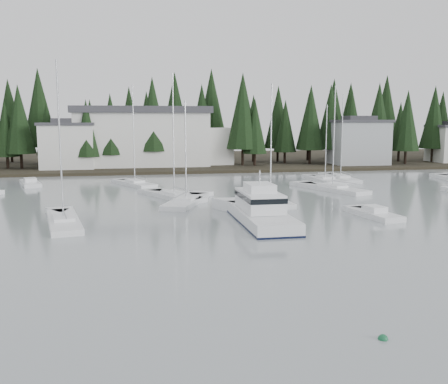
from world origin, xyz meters
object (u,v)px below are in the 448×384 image
Objects in this scene: sailboat_6 at (332,190)px; sailboat_1 at (135,185)px; cabin_cruiser_center at (261,214)px; sailboat_0 at (325,181)px; sailboat_4 at (270,203)px; sailboat_5 at (186,203)px; runabout_1 at (374,215)px; house_east_a at (358,141)px; sailboat_12 at (174,197)px; harbor_inn at (153,137)px; runabout_3 at (31,184)px; sailboat_11 at (64,223)px; runabout_4 at (256,212)px; sailboat_13 at (340,179)px; house_west at (68,145)px.

sailboat_1 is at bearing 48.27° from sailboat_6.
sailboat_0 reaches higher than cabin_cruiser_center.
sailboat_4 reaches higher than sailboat_0.
sailboat_5 is 1.77× the size of runabout_1.
sailboat_6 is at bearing -18.50° from runabout_1.
sailboat_5 is at bearing -134.69° from house_east_a.
sailboat_5 is at bearing 171.83° from sailboat_1.
sailboat_6 is at bearing -108.69° from sailboat_12.
sailboat_6 reaches higher than harbor_inn.
harbor_inn reaches higher than runabout_3.
sailboat_6 is at bearing -73.87° from sailboat_11.
sailboat_12 is at bearing 40.28° from runabout_4.
sailboat_0 reaches higher than runabout_4.
sailboat_4 is 1.92× the size of runabout_3.
sailboat_0 is 3.34m from sailboat_13.
house_east_a is at bearing -75.40° from sailboat_12.
sailboat_1 is 1.23× the size of sailboat_5.
sailboat_6 reaches higher than sailboat_4.
runabout_3 is at bearing -161.79° from house_east_a.
runabout_4 is (-31.35, -44.71, -4.77)m from house_east_a.
runabout_3 is at bearing 84.82° from sailboat_0.
sailboat_12 reaches higher than sailboat_4.
house_east_a is 52.91m from runabout_1.
harbor_inn is at bearing 7.17° from cabin_cruiser_center.
sailboat_5 is at bearing 126.59° from sailboat_13.
house_east_a is 0.87× the size of cabin_cruiser_center.
cabin_cruiser_center is 1.78× the size of runabout_3.
runabout_4 is at bearing 143.69° from sailboat_13.
house_east_a is 51.21m from sailboat_12.
sailboat_0 reaches higher than sailboat_5.
sailboat_11 reaches higher than runabout_4.
sailboat_13 is at bearing -121.08° from house_east_a.
sailboat_1 is 22.92m from sailboat_4.
sailboat_12 reaches higher than sailboat_5.
sailboat_4 reaches higher than runabout_3.
sailboat_4 is (3.55, 9.57, -0.71)m from cabin_cruiser_center.
sailboat_6 is (-2.65, -9.15, 0.01)m from sailboat_0.
house_east_a is 48.78m from sailboat_4.
sailboat_5 reaches higher than runabout_1.
sailboat_5 is at bearing 25.14° from cabin_cruiser_center.
harbor_inn is 26.57m from sailboat_1.
sailboat_0 is 26.00m from sailboat_12.
sailboat_11 is 16.67m from sailboat_12.
sailboat_12 is 1.09× the size of sailboat_13.
sailboat_11 is 2.12× the size of runabout_4.
sailboat_11 is 29.05m from runabout_3.
sailboat_11 is (-11.48, -8.89, 0.03)m from sailboat_5.
harbor_inn is at bearing -21.87° from sailboat_11.
sailboat_4 is 0.92× the size of sailboat_11.
house_west is 0.70× the size of sailboat_6.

